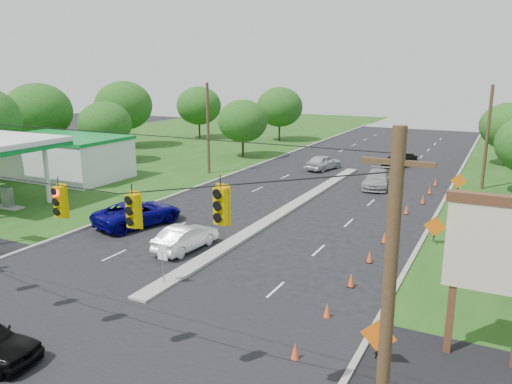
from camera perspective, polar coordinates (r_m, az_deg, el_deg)
The scene contains 37 objects.
ground at distance 21.04m, azimuth -20.77°, elevation -16.06°, with size 160.00×160.00×0.00m, color black.
grass_left at distance 55.35m, azimuth -26.73°, elevation 1.70°, with size 40.00×160.00×0.06m, color #1E4714.
cross_street at distance 21.04m, azimuth -20.77°, elevation -16.06°, with size 160.00×14.00×0.02m, color black.
curb_left at distance 49.43m, azimuth -3.03°, elevation 1.88°, with size 0.25×110.00×0.16m, color gray.
curb_right at distance 43.30m, azimuth 20.85°, elevation -0.73°, with size 0.25×110.00×0.16m, color gray.
median at distance 37.20m, azimuth 3.59°, elevation -2.11°, with size 1.00×34.00×0.18m, color gray.
median_sign at distance 24.37m, azimuth -10.62°, elevation -7.37°, with size 0.55×0.06×2.05m.
signal_span at distance 18.58m, azimuth -24.42°, elevation -3.70°, with size 25.60×0.32×9.00m.
utility_pole_far_left at distance 49.94m, azimuth -5.50°, elevation 7.19°, with size 0.28×0.28×9.00m, color #422D1C.
utility_pole_far_right at distance 47.27m, azimuth 24.90°, elevation 5.61°, with size 0.28×0.28×9.00m, color #422D1C.
gas_station at distance 50.13m, azimuth -22.45°, elevation 4.02°, with size 18.40×19.70×5.20m.
pylon_sign at distance 19.12m, azimuth 26.24°, elevation -6.49°, with size 5.90×2.30×6.12m.
cone_0 at distance 18.81m, azimuth 4.49°, elevation -17.68°, with size 0.32×0.32×0.70m, color #F95221.
cone_1 at distance 21.69m, azimuth 8.13°, elevation -13.25°, with size 0.32×0.32×0.70m, color #F95221.
cone_2 at distance 24.73m, azimuth 10.81°, elevation -9.85°, with size 0.32×0.32×0.70m, color #F95221.
cone_3 at distance 27.88m, azimuth 12.85°, elevation -7.19°, with size 0.32×0.32×0.70m, color #F95221.
cone_4 at distance 31.10m, azimuth 14.46°, elevation -5.07°, with size 0.32×0.32×0.70m, color #F95221.
cone_5 at distance 34.38m, azimuth 15.75°, elevation -3.35°, with size 0.32×0.32×0.70m, color #F95221.
cone_6 at distance 37.70m, azimuth 16.82°, elevation -1.92°, with size 0.32×0.32×0.70m, color #F95221.
cone_7 at distance 40.96m, azimuth 18.54°, elevation -0.82°, with size 0.32×0.32×0.70m, color #F95221.
cone_8 at distance 44.34m, azimuth 19.23°, elevation 0.20°, with size 0.32×0.32×0.70m, color #F95221.
cone_9 at distance 47.73m, azimuth 19.82°, elevation 1.08°, with size 0.32×0.32×0.70m, color #F95221.
work_sign_0 at distance 18.59m, azimuth 13.82°, elevation -15.83°, with size 1.27×0.58×1.37m.
work_sign_1 at distance 31.42m, azimuth 19.77°, elevation -3.84°, with size 1.27×0.58×1.37m.
work_sign_2 at distance 44.95m, azimuth 22.14°, elevation 1.10°, with size 1.27×0.58×1.37m.
tree_2 at distance 58.27m, azimuth -16.89°, elevation 7.44°, with size 5.88×5.88×6.86m.
tree_3 at distance 69.56m, azimuth -14.88°, elevation 9.53°, with size 7.56×7.56×8.82m.
tree_4 at distance 76.69m, azimuth -6.55°, elevation 9.78°, with size 6.72×6.72×7.84m.
tree_5 at distance 59.30m, azimuth -1.53°, elevation 8.12°, with size 5.88×5.88×6.86m.
tree_6 at distance 73.54m, azimuth 2.72°, elevation 9.68°, with size 6.72×6.72×7.84m.
tree_12 at distance 60.19m, azimuth 26.88°, elevation 6.74°, with size 5.88×5.88×6.86m.
tree_14 at distance 62.65m, azimuth -23.62°, elevation 8.43°, with size 7.56×7.56×8.82m.
white_sedan at distance 29.27m, azimuth -8.00°, elevation -5.16°, with size 1.55×4.43×1.46m, color white.
blue_pickup at distance 34.38m, azimuth -13.32°, elevation -2.35°, with size 2.78×6.02×1.67m, color #070266.
silver_car_far at distance 45.47m, azimuth 13.68°, elevation 1.45°, with size 2.15×5.29×1.54m, color #9B9B9B.
silver_car_oncoming at distance 52.69m, azimuth 7.69°, elevation 3.40°, with size 1.87×4.65×1.58m, color #BBBBBB.
dark_car_receding at distance 55.99m, azimuth 16.09°, elevation 3.54°, with size 1.58×4.53×1.49m, color black.
Camera 1 is at (14.08, -11.90, 10.15)m, focal length 35.00 mm.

